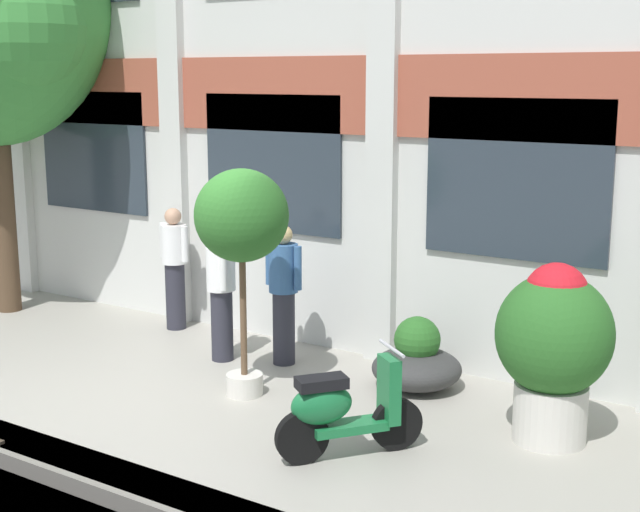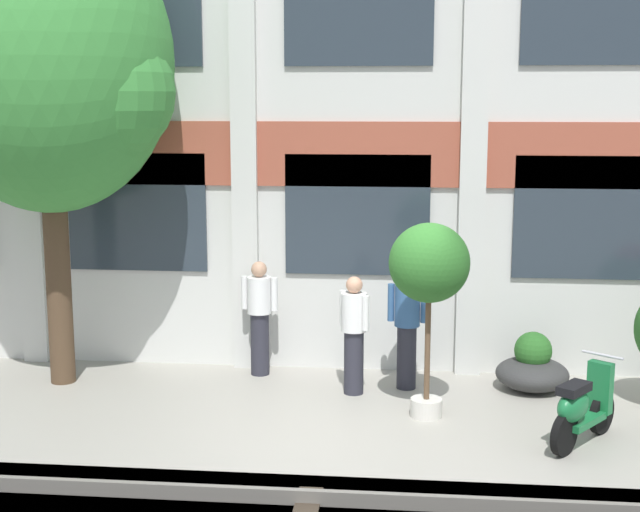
{
  "view_description": "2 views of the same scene",
  "coord_description": "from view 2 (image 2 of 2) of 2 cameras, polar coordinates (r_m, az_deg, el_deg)",
  "views": [
    {
      "loc": [
        6.57,
        -6.24,
        3.33
      ],
      "look_at": [
        1.34,
        1.74,
        1.39
      ],
      "focal_mm": 50.0,
      "sensor_mm": 36.0,
      "label": 1
    },
    {
      "loc": [
        0.73,
        -9.71,
        3.84
      ],
      "look_at": [
        -0.36,
        1.05,
        1.94
      ],
      "focal_mm": 50.0,
      "sensor_mm": 36.0,
      "label": 2
    }
  ],
  "objects": [
    {
      "name": "resident_by_doorway",
      "position": [
        11.74,
        2.19,
        -4.85
      ],
      "size": [
        0.41,
        0.39,
        1.58
      ],
      "rotation": [
        0.0,
        0.0,
        -2.33
      ],
      "color": "#282833",
      "rests_on": "ground"
    },
    {
      "name": "broadleaf_tree",
      "position": [
        12.36,
        -17.04,
        11.37
      ],
      "size": [
        3.45,
        3.29,
        6.32
      ],
      "color": "#4C3826",
      "rests_on": "ground"
    },
    {
      "name": "ground_plane",
      "position": [
        10.47,
        1.4,
        -11.58
      ],
      "size": [
        80.0,
        80.0,
        0.0
      ],
      "primitive_type": "plane",
      "color": "#9E998E"
    },
    {
      "name": "apartment_facade",
      "position": [
        12.68,
        2.52,
        10.46
      ],
      "size": [
        16.25,
        0.64,
        7.95
      ],
      "color": "silver",
      "rests_on": "ground"
    },
    {
      "name": "potted_plant_tall_urn",
      "position": [
        10.73,
        7.0,
        -0.82
      ],
      "size": [
        0.97,
        0.97,
        2.4
      ],
      "color": "beige",
      "rests_on": "ground"
    },
    {
      "name": "resident_near_plants",
      "position": [
        11.99,
        5.59,
        -4.38
      ],
      "size": [
        0.53,
        0.34,
        1.65
      ],
      "rotation": [
        0.0,
        0.0,
        -1.68
      ],
      "color": "#282833",
      "rests_on": "ground"
    },
    {
      "name": "potted_plant_wide_bowl",
      "position": [
        12.36,
        13.44,
        -7.01
      ],
      "size": [
        0.97,
        0.97,
        0.79
      ],
      "color": "#333333",
      "rests_on": "ground"
    },
    {
      "name": "scooter_near_curb",
      "position": [
        10.52,
        16.39,
        -9.34
      ],
      "size": [
        0.91,
        1.15,
        0.98
      ],
      "rotation": [
        0.0,
        0.0,
        0.92
      ],
      "color": "black",
      "rests_on": "ground"
    },
    {
      "name": "resident_watching_tracks",
      "position": [
        12.56,
        -3.89,
        -3.75
      ],
      "size": [
        0.53,
        0.34,
        1.63
      ],
      "rotation": [
        0.0,
        0.0,
        -1.71
      ],
      "color": "#282833",
      "rests_on": "ground"
    }
  ]
}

